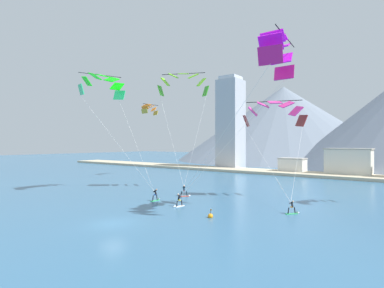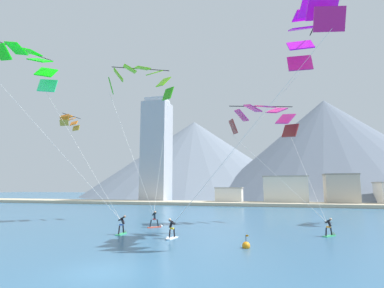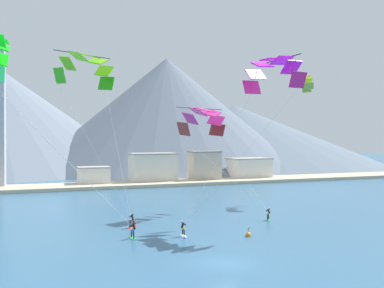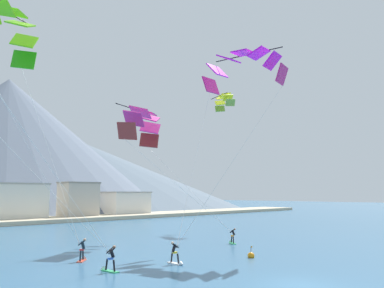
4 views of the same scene
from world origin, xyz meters
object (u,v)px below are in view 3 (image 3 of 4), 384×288
Objects in this scene: kitesurfer_mid_center at (184,232)px; parafoil_kite_distant_high_outer at (307,82)px; kitesurfer_near_lead at (132,233)px; parafoil_kite_far_left at (87,67)px; race_marker_buoy at (248,235)px; kitesurfer_near_trail at (268,216)px; parafoil_kite_mid_center at (272,71)px; kitesurfer_far_left at (133,223)px; parafoil_kite_near_trail at (204,119)px.

kitesurfer_mid_center is 0.33× the size of parafoil_kite_distant_high_outer.
kitesurfer_near_lead is 20.82m from parafoil_kite_far_left.
parafoil_kite_far_left reaches higher than race_marker_buoy.
kitesurfer_mid_center is at bearing -54.20° from parafoil_kite_far_left.
kitesurfer_mid_center is at bearing 161.35° from race_marker_buoy.
parafoil_kite_mid_center is at bearing -112.15° from kitesurfer_near_trail.
race_marker_buoy is (10.01, -8.40, -0.38)m from kitesurfer_far_left.
race_marker_buoy is (-6.55, -6.99, -0.28)m from kitesurfer_near_trail.
kitesurfer_near_lead is at bearing -72.28° from parafoil_kite_far_left.
race_marker_buoy is at bearing -40.02° from kitesurfer_far_left.
race_marker_buoy is at bearing -133.15° from kitesurfer_near_trail.
kitesurfer_near_trail is at bearing -138.90° from parafoil_kite_distant_high_outer.
parafoil_kite_distant_high_outer is 34.70m from race_marker_buoy.
parafoil_kite_far_left is (-3.21, 10.03, 17.96)m from kitesurfer_near_lead.
parafoil_kite_mid_center reaches higher than race_marker_buoy.
kitesurfer_near_lead is at bearing 163.12° from race_marker_buoy.
parafoil_kite_near_trail is 19.45m from race_marker_buoy.
parafoil_kite_mid_center is (16.75, 1.09, 17.29)m from kitesurfer_near_lead.
parafoil_kite_distant_high_outer is at bearing 44.27° from parafoil_kite_mid_center.
kitesurfer_near_lead reaches higher than kitesurfer_mid_center.
kitesurfer_near_lead is 0.09× the size of parafoil_kite_far_left.
kitesurfer_near_trail is at bearing 67.85° from parafoil_kite_mid_center.
parafoil_kite_distant_high_outer reaches higher than parafoil_kite_near_trail.
race_marker_buoy is (-21.27, -19.83, -18.94)m from parafoil_kite_distant_high_outer.
parafoil_kite_mid_center is at bearing 3.74° from kitesurfer_near_lead.
kitesurfer_mid_center is 0.14× the size of parafoil_kite_near_trail.
kitesurfer_near_trail is 0.91× the size of kitesurfer_mid_center.
kitesurfer_far_left is (1.20, 5.00, 0.01)m from kitesurfer_near_lead.
kitesurfer_near_trail is 17.58m from parafoil_kite_mid_center.
kitesurfer_mid_center is 1.75× the size of race_marker_buoy.
kitesurfer_near_trail is 16.62m from kitesurfer_far_left.
parafoil_kite_far_left is 18.40× the size of race_marker_buoy.
parafoil_kite_near_trail reaches higher than kitesurfer_near_trail.
parafoil_kite_far_left is 36.26m from parafoil_kite_distant_high_outer.
parafoil_kite_distant_high_outer reaches higher than race_marker_buoy.
race_marker_buoy is at bearing -94.54° from parafoil_kite_near_trail.
parafoil_kite_far_left reaches higher than parafoil_kite_mid_center.
kitesurfer_near_trail is at bearing -4.88° from kitesurfer_far_left.
kitesurfer_far_left reaches higher than kitesurfer_near_trail.
kitesurfer_near_lead is at bearing -137.18° from parafoil_kite_near_trail.
parafoil_kite_far_left is at bearing 107.72° from kitesurfer_near_lead.
kitesurfer_near_lead is at bearing -168.58° from kitesurfer_near_trail.
kitesurfer_mid_center is at bearing -159.12° from kitesurfer_near_trail.
kitesurfer_near_trail is 9.59m from race_marker_buoy.
kitesurfer_far_left is (-3.76, 6.30, 0.06)m from kitesurfer_mid_center.
parafoil_kite_far_left reaches higher than kitesurfer_far_left.
parafoil_kite_distant_high_outer is (31.28, 11.43, 18.56)m from kitesurfer_far_left.
kitesurfer_far_left is at bearing 76.49° from kitesurfer_near_lead.
parafoil_kite_distant_high_outer is (15.73, 15.34, 1.28)m from parafoil_kite_mid_center.
parafoil_kite_distant_high_outer reaches higher than kitesurfer_far_left.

